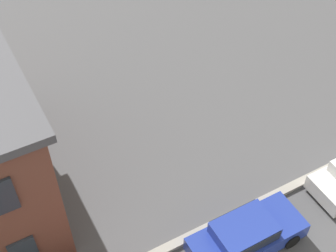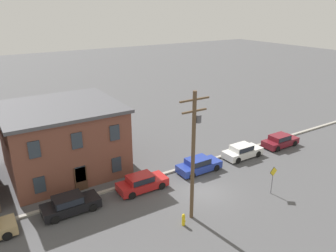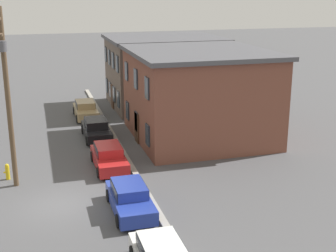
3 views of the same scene
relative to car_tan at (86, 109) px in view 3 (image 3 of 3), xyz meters
The scene contains 10 objects.
ground_plane 17.25m from the car_tan, 10.55° to the right, with size 200.00×200.00×0.00m, color #4C4C4F.
kerb_strip 17.01m from the car_tan, ahead, with size 56.00×0.36×0.16m, color #9E998E.
apartment_corner 8.57m from the car_tan, 108.94° to the left, with size 8.98×10.34×6.47m.
apartment_midblock 11.20m from the car_tan, 43.23° to the left, with size 10.58×9.77×6.52m.
car_tan is the anchor object (origin of this frame).
car_black 6.16m from the car_tan, ahead, with size 4.40×1.92×1.43m.
car_red 12.41m from the car_tan, ahead, with size 4.40×1.92×1.43m.
car_blue 18.64m from the car_tan, ahead, with size 4.40×1.92×1.43m.
utility_pole 15.58m from the car_tan, 21.64° to the right, with size 2.40×0.44×9.87m.
fire_hydrant 14.00m from the car_tan, 25.18° to the right, with size 0.24×0.34×0.96m.
Camera 3 is at (22.70, -0.80, 10.67)m, focal length 50.00 mm.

